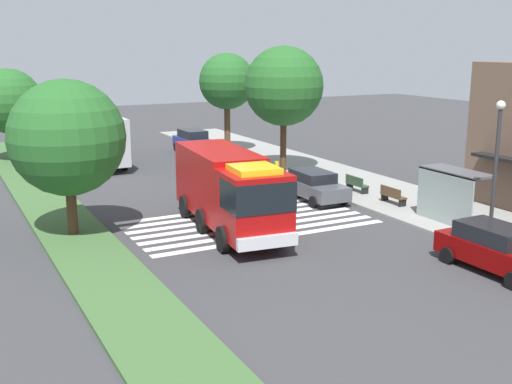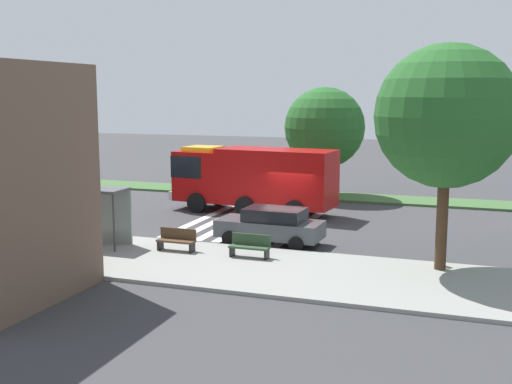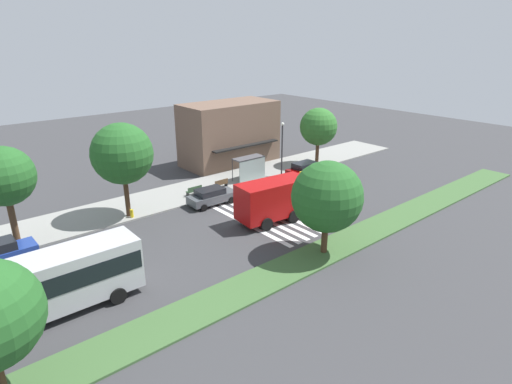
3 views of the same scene
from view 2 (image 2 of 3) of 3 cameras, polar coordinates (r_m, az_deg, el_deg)
ground_plane at (r=32.74m, az=3.11°, el=-2.59°), size 120.00×120.00×0.00m
sidewalk at (r=24.12m, az=-3.22°, el=-6.59°), size 60.00×5.93×0.14m
median_strip at (r=40.25m, az=6.29°, el=-0.38°), size 60.00×3.00×0.14m
crosswalk at (r=33.27m, az=0.21°, el=-2.38°), size 5.85×11.52×0.01m
fire_truck at (r=34.60m, az=-0.61°, el=1.44°), size 9.38×3.50×3.55m
parked_car_mid at (r=27.52m, az=1.37°, el=-3.01°), size 4.63×2.22×1.60m
parked_car_east at (r=33.56m, az=-19.56°, el=-1.25°), size 4.72×2.14×1.74m
bus_stop_shelter at (r=27.81m, az=-14.63°, el=-0.96°), size 3.50×1.40×2.46m
bench_near_shelter at (r=26.10m, az=-7.14°, el=-4.28°), size 1.60×0.50×0.90m
bench_west_of_shelter at (r=24.87m, az=-0.55°, el=-4.87°), size 1.60×0.50×0.90m
street_lamp at (r=30.58m, az=-19.07°, el=3.13°), size 0.36×0.36×6.01m
sidewalk_tree_west at (r=23.44m, az=16.79°, el=6.53°), size 5.11×5.11×8.12m
median_tree_west at (r=39.82m, az=6.20°, el=5.78°), size 5.01×5.01×6.77m
fire_hydrant at (r=24.67m, az=16.17°, el=-5.57°), size 0.28×0.28×0.70m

